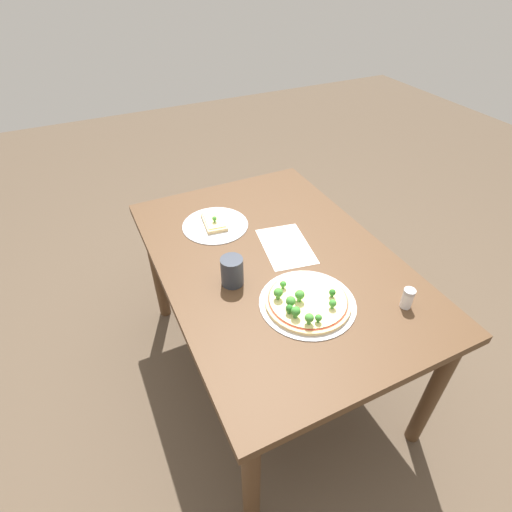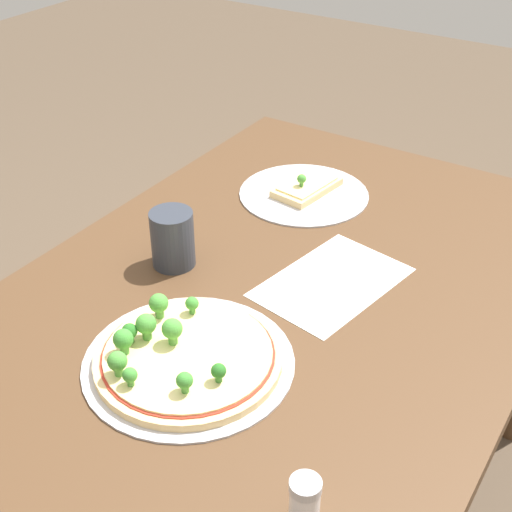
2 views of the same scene
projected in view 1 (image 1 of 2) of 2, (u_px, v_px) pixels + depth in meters
ground_plane at (272, 365)px, 2.05m from camera, size 8.00×8.00×0.00m
dining_table at (275, 274)px, 1.65m from camera, size 1.31×0.90×0.72m
pizza_tray_whole at (307, 301)px, 1.39m from camera, size 0.34×0.34×0.07m
pizza_tray_slice at (215, 223)px, 1.77m from camera, size 0.29×0.29×0.05m
drinking_cup at (232, 271)px, 1.45m from camera, size 0.08×0.08×0.11m
condiment_shaker at (408, 298)px, 1.37m from camera, size 0.04×0.04×0.08m
paper_menu at (286, 246)px, 1.66m from camera, size 0.31×0.23×0.00m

